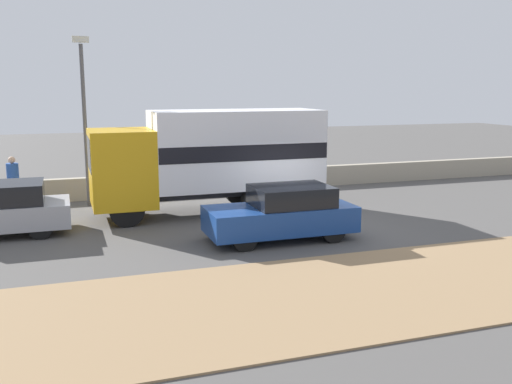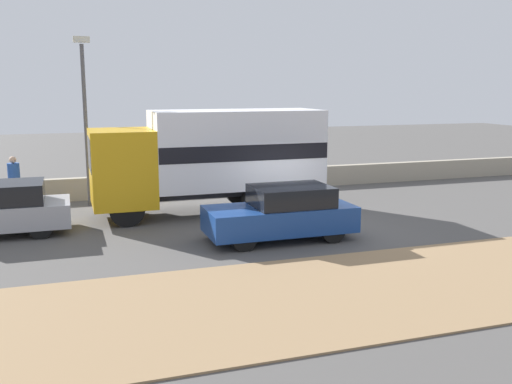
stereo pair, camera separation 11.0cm
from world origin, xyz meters
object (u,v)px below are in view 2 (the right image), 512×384
at_px(box_truck, 214,155).
at_px(car_hatchback, 283,213).
at_px(pedestrian, 14,182).
at_px(street_lamp, 85,108).

xyz_separation_m(box_truck, car_hatchback, (0.96, -3.91, -1.22)).
distance_m(box_truck, pedestrian, 7.14).
bearing_deg(box_truck, street_lamp, -33.73).
distance_m(box_truck, car_hatchback, 4.20).
relative_size(street_lamp, car_hatchback, 1.43).
bearing_deg(pedestrian, box_truck, -24.01).
xyz_separation_m(box_truck, pedestrian, (-6.46, 2.88, -1.01)).
relative_size(street_lamp, box_truck, 0.78).
height_order(street_lamp, car_hatchback, street_lamp).
bearing_deg(street_lamp, car_hatchback, -53.08).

